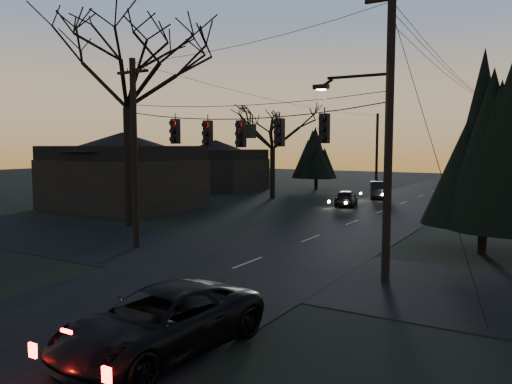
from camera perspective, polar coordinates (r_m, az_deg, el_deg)
The scene contains 17 objects.
ground_plane at distance 12.99m, azimuth -25.84°, elevation -16.25°, with size 160.00×160.00×0.00m, color black.
main_road at distance 28.81m, azimuth 9.60°, elevation -3.99°, with size 8.00×120.00×0.02m, color black.
cross_road at distance 19.98m, azimuth -0.93°, elevation -8.10°, with size 60.00×7.00×0.02m, color black.
utility_pole_right at distance 17.81m, azimuth 14.54°, elevation -9.99°, with size 5.00×0.30×10.00m, color black, non-canonical shape.
utility_pole_left at distance 23.62m, azimuth -13.49°, elevation -6.16°, with size 1.80×0.30×8.50m, color black, non-canonical shape.
utility_pole_far_r at distance 45.02m, azimuth 24.58°, elevation -1.05°, with size 1.80×0.30×8.50m, color black, non-canonical shape.
utility_pole_far_l at distance 55.17m, azimuth 13.55°, elevation 0.39°, with size 0.30×0.30×8.00m, color black, non-canonical shape.
span_signal_assembly at distance 19.56m, azimuth -1.56°, elevation 6.90°, with size 11.50×0.44×1.66m.
bare_tree_left at distance 29.79m, azimuth -14.67°, elevation 14.50°, with size 8.76×8.76×13.55m.
evergreen_right at distance 23.26m, azimuth 24.85°, elevation 5.24°, with size 4.52×4.52×8.43m.
bare_tree_dist at distance 43.54m, azimuth 1.91°, elevation 7.21°, with size 6.15×6.15×8.66m.
evergreen_dist at distance 53.04m, azimuth 6.91°, elevation 4.13°, with size 3.83×3.83×5.88m.
house_left_near at distance 38.05m, azimuth -14.97°, elevation 2.40°, with size 10.00×8.00×5.60m.
house_left_far at distance 52.21m, azimuth -4.64°, elevation 3.11°, with size 9.00×7.00×5.20m.
suv_near at distance 11.75m, azimuth -10.80°, elevation -14.39°, with size 2.38×5.17×1.44m, color black.
sedan_oncoming_a at distance 38.64m, azimuth 10.27°, elevation -0.70°, with size 1.48×3.68×1.25m, color black.
sedan_oncoming_b at distance 44.93m, azimuth 13.96°, elevation 0.23°, with size 1.57×4.51×1.49m, color black.
Camera 1 is at (10.21, -6.53, 4.68)m, focal length 35.00 mm.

